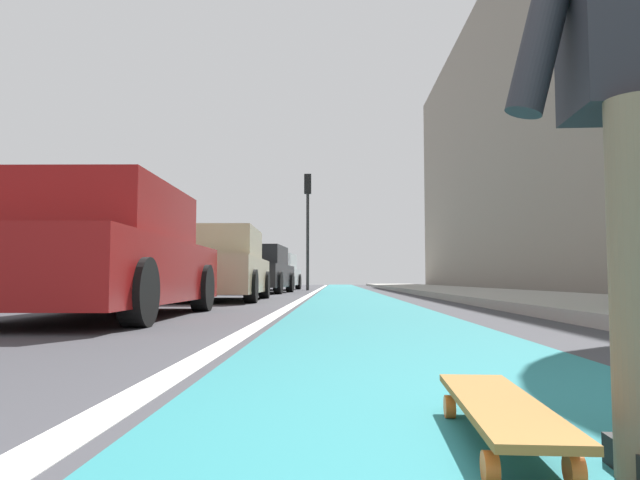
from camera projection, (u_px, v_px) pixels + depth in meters
name	position (u px, v px, depth m)	size (l,w,h in m)	color
ground_plane	(357.00, 304.00, 10.66)	(80.00, 80.00, 0.00)	#38383D
bike_lane_paint	(345.00, 290.00, 24.62)	(56.00, 1.92, 0.00)	#237075
lane_stripe_white	(315.00, 292.00, 20.66)	(52.00, 0.16, 0.01)	silver
sidewalk_curb	(460.00, 291.00, 18.55)	(52.00, 3.20, 0.14)	#9E9B93
building_facade	(517.00, 121.00, 22.89)	(40.00, 1.20, 13.00)	gray
skateboard	(499.00, 409.00, 1.54)	(0.85, 0.24, 0.11)	orange
parked_car_near	(101.00, 255.00, 6.73)	(4.50, 1.98, 1.47)	maroon
parked_car_mid	(215.00, 266.00, 12.23)	(4.35, 2.10, 1.47)	tan
parked_car_far	(257.00, 270.00, 19.09)	(4.57, 2.15, 1.50)	black
parked_car_end	(274.00, 273.00, 25.18)	(4.36, 2.17, 1.50)	silver
traffic_light	(308.00, 211.00, 24.18)	(0.33, 0.28, 4.71)	#2D2D2D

